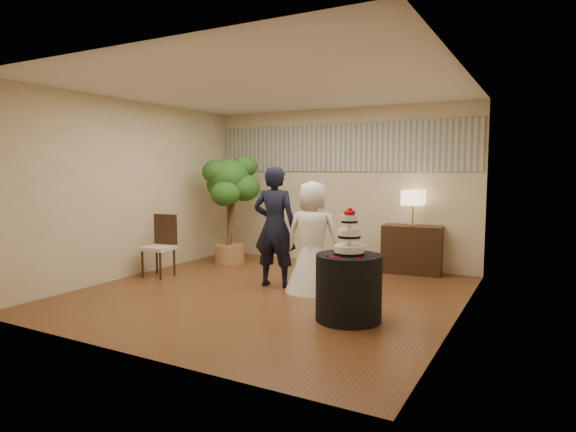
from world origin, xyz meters
The scene contains 15 objects.
floor centered at (0.00, 0.00, 0.00)m, with size 5.00×5.00×0.00m, color brown.
ceiling centered at (0.00, 0.00, 2.80)m, with size 5.00×5.00×0.00m, color white.
wall_back centered at (0.00, 2.50, 1.40)m, with size 5.00×0.06×2.80m, color beige.
wall_front centered at (0.00, -2.50, 1.40)m, with size 5.00×0.06×2.80m, color beige.
wall_left centered at (-2.50, 0.00, 1.40)m, with size 0.06×5.00×2.80m, color beige.
wall_right centered at (2.50, 0.00, 1.40)m, with size 0.06×5.00×2.80m, color beige.
mural_border centered at (0.00, 2.48, 2.10)m, with size 4.90×0.02×0.85m, color #A0A093.
groom centered at (-0.13, 0.42, 0.89)m, with size 0.65×0.42×1.77m, color black.
bride centered at (0.48, 0.42, 0.78)m, with size 0.78×0.78×1.56m, color white.
cake_table centered at (1.41, -0.56, 0.38)m, with size 0.75×0.75×0.76m, color black.
wedding_cake centered at (1.41, -0.56, 1.02)m, with size 0.34×0.34×0.53m, color white, non-canonical shape.
console centered at (1.42, 2.27, 0.40)m, with size 0.95×0.42×0.79m, color black.
table_lamp centered at (1.42, 2.27, 1.08)m, with size 0.33×0.33×0.58m, color beige, non-canonical shape.
ficus_tree centered at (-1.74, 1.54, 1.00)m, with size 0.96×0.96×2.01m, color #28591C, non-canonical shape.
side_chair centered at (-2.08, 0.07, 0.49)m, with size 0.45×0.47×0.99m, color black, non-canonical shape.
Camera 1 is at (3.36, -5.60, 1.72)m, focal length 30.00 mm.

